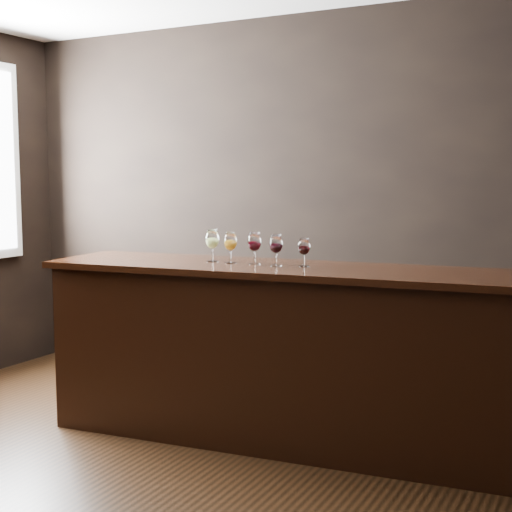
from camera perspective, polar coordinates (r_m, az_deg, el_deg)
The scene contains 9 objects.
room_shell at distance 3.61m, azimuth -13.95°, elevation 9.11°, with size 5.02×4.52×2.81m.
bar_counter at distance 4.39m, azimuth 2.84°, elevation -8.16°, with size 3.00×0.65×1.05m, color black.
bar_top at distance 4.29m, azimuth 2.88°, elevation -1.10°, with size 3.09×0.72×0.04m, color black.
back_bar_shelf at distance 5.03m, azimuth 8.99°, elevation -7.97°, with size 2.14×0.40×0.77m, color black.
glass_white at distance 4.52m, azimuth -3.52°, elevation 1.31°, with size 0.09×0.09×0.21m.
glass_amber at distance 4.44m, azimuth -2.06°, elevation 1.13°, with size 0.08×0.08×0.20m.
glass_red_a at distance 4.37m, azimuth -0.13°, elevation 1.08°, with size 0.08×0.08×0.20m.
glass_red_b at distance 4.29m, azimuth 1.61°, elevation 0.91°, with size 0.08×0.08×0.19m.
glass_red_c at distance 4.28m, azimuth 3.86°, elevation 0.72°, with size 0.07×0.07×0.17m.
Camera 1 is at (2.16, -2.59, 1.63)m, focal length 50.00 mm.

